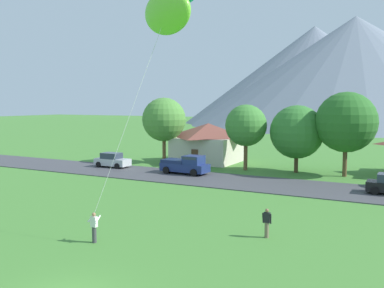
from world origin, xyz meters
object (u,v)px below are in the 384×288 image
object	(u,v)px
tree_near_left	(164,120)
pickup_truck_navy_west_side	(186,165)
house_leftmost	(208,142)
tree_center	(246,126)
tree_far_right	(297,132)
watcher_person	(267,223)
kite_flyer_with_kite	(167,13)
tree_left_of_center	(346,122)
parked_car_silver_mid_west	(112,160)

from	to	relation	value
tree_near_left	pickup_truck_navy_west_side	world-z (taller)	tree_near_left
house_leftmost	tree_center	bearing A→B (deg)	-31.86
tree_far_right	watcher_person	xyz separation A→B (m)	(4.15, -23.52, -3.59)
kite_flyer_with_kite	tree_left_of_center	bearing A→B (deg)	75.38
tree_left_of_center	kite_flyer_with_kite	world-z (taller)	kite_flyer_with_kite
tree_left_of_center	kite_flyer_with_kite	distance (m)	26.65
house_leftmost	parked_car_silver_mid_west	distance (m)	12.67
tree_center	house_leftmost	bearing A→B (deg)	148.14
house_leftmost	pickup_truck_navy_west_side	distance (m)	10.27
pickup_truck_navy_west_side	watcher_person	world-z (taller)	pickup_truck_navy_west_side
tree_near_left	pickup_truck_navy_west_side	xyz separation A→B (m)	(6.58, -6.37, -4.47)
tree_left_of_center	parked_car_silver_mid_west	bearing A→B (deg)	-165.99
house_leftmost	tree_left_of_center	size ratio (longest dim) A/B	0.94
pickup_truck_navy_west_side	parked_car_silver_mid_west	bearing A→B (deg)	178.80
tree_far_right	watcher_person	size ratio (longest dim) A/B	4.42
tree_left_of_center	pickup_truck_navy_west_side	world-z (taller)	tree_left_of_center
tree_near_left	parked_car_silver_mid_west	distance (m)	8.45
pickup_truck_navy_west_side	watcher_person	distance (m)	22.01
watcher_person	tree_near_left	bearing A→B (deg)	132.05
tree_left_of_center	parked_car_silver_mid_west	xyz separation A→B (m)	(-25.25, -6.30, -4.78)
tree_far_right	parked_car_silver_mid_west	distance (m)	21.48
parked_car_silver_mid_west	tree_center	bearing A→B (deg)	20.89
parked_car_silver_mid_west	watcher_person	bearing A→B (deg)	-34.93
tree_center	watcher_person	xyz separation A→B (m)	(9.68, -22.54, -4.20)
watcher_person	tree_center	bearing A→B (deg)	113.24
pickup_truck_navy_west_side	watcher_person	size ratio (longest dim) A/B	3.16
tree_center	tree_far_right	xyz separation A→B (m)	(5.53, 0.98, -0.61)
house_leftmost	tree_center	world-z (taller)	tree_center
kite_flyer_with_kite	pickup_truck_navy_west_side	bearing A→B (deg)	115.47
parked_car_silver_mid_west	watcher_person	world-z (taller)	parked_car_silver_mid_west
pickup_truck_navy_west_side	tree_center	bearing A→B (deg)	51.53
house_leftmost	tree_near_left	size ratio (longest dim) A/B	0.99
tree_far_right	pickup_truck_navy_west_side	bearing A→B (deg)	-146.24
watcher_person	tree_far_right	bearing A→B (deg)	100.01
tree_center	parked_car_silver_mid_west	xyz separation A→B (m)	(-14.61, -5.58, -4.21)
kite_flyer_with_kite	parked_car_silver_mid_west	bearing A→B (deg)	135.29
watcher_person	tree_left_of_center	bearing A→B (deg)	87.64
tree_left_of_center	pickup_truck_navy_west_side	size ratio (longest dim) A/B	1.66
tree_center	tree_left_of_center	bearing A→B (deg)	3.89
tree_near_left	parked_car_silver_mid_west	bearing A→B (deg)	-119.10
pickup_truck_navy_west_side	tree_left_of_center	bearing A→B (deg)	23.13
tree_center	parked_car_silver_mid_west	size ratio (longest dim) A/B	1.77
watcher_person	house_leftmost	bearing A→B (deg)	121.50
house_leftmost	watcher_person	xyz separation A→B (m)	(16.36, -26.69, -1.72)
parked_car_silver_mid_west	tree_far_right	bearing A→B (deg)	18.04
tree_center	tree_far_right	distance (m)	5.65
tree_near_left	tree_left_of_center	world-z (taller)	tree_left_of_center
tree_far_right	parked_car_silver_mid_west	size ratio (longest dim) A/B	1.75
tree_left_of_center	watcher_person	xyz separation A→B (m)	(-0.96, -23.26, -4.77)
parked_car_silver_mid_west	pickup_truck_navy_west_side	xyz separation A→B (m)	(10.01, -0.21, 0.19)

